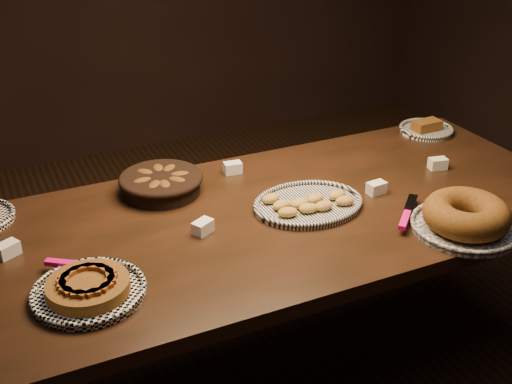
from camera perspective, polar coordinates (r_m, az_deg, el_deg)
name	(u,v)px	position (r m, az deg, el deg)	size (l,w,h in m)	color
ground	(263,375)	(2.71, 0.66, -15.99)	(5.00, 5.00, 0.00)	black
buffet_table	(264,233)	(2.30, 0.75, -3.65)	(2.40, 1.00, 0.75)	black
apple_tart_plate	(88,289)	(1.92, -14.68, -8.32)	(0.33, 0.36, 0.06)	white
madeleine_platter	(308,204)	(2.31, 4.66, -1.04)	(0.40, 0.33, 0.05)	black
bundt_cake_plate	(466,218)	(2.26, 18.13, -2.18)	(0.42, 0.44, 0.11)	black
croissant_basket	(161,182)	(2.42, -8.42, 0.89)	(0.32, 0.32, 0.08)	black
loaf_plate	(426,129)	(3.06, 14.90, 5.46)	(0.25, 0.25, 0.06)	black
tent_cards	(263,196)	(2.34, 0.65, -0.35)	(1.73, 0.45, 0.04)	white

